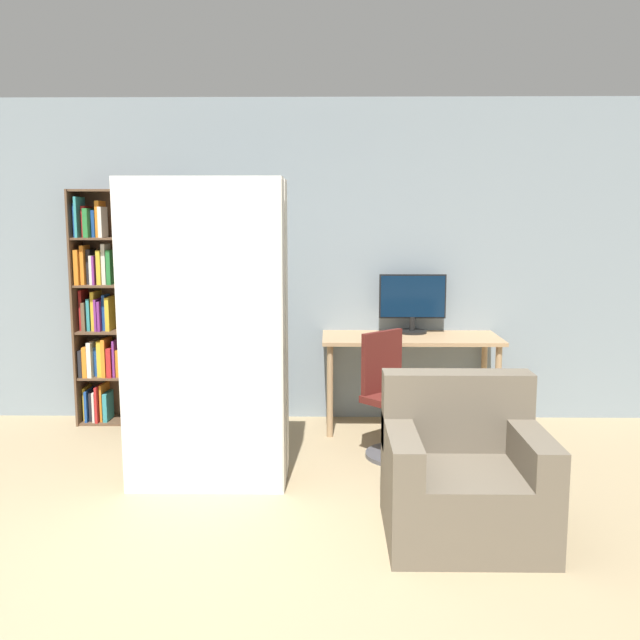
{
  "coord_description": "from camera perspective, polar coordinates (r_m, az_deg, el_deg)",
  "views": [
    {
      "loc": [
        0.66,
        -2.99,
        1.72
      ],
      "look_at": [
        0.59,
        1.67,
        1.05
      ],
      "focal_mm": 40.0,
      "sensor_mm": 36.0,
      "label": 1
    }
  ],
  "objects": [
    {
      "name": "wall_back",
      "position": [
        6.1,
        -5.41,
        4.68
      ],
      "size": [
        8.0,
        0.06,
        2.7
      ],
      "color": "gray",
      "rests_on": "ground"
    },
    {
      "name": "monitor",
      "position": [
        5.96,
        7.41,
        1.52
      ],
      "size": [
        0.55,
        0.25,
        0.49
      ],
      "color": "black",
      "rests_on": "desk"
    },
    {
      "name": "bookshelf",
      "position": [
        6.22,
        -16.43,
        0.73
      ],
      "size": [
        0.72,
        0.33,
        1.95
      ],
      "color": "brown",
      "rests_on": "ground"
    },
    {
      "name": "desk",
      "position": [
        5.84,
        7.27,
        -2.24
      ],
      "size": [
        1.43,
        0.63,
        0.77
      ],
      "color": "tan",
      "rests_on": "ground"
    },
    {
      "name": "ground_plane",
      "position": [
        3.52,
        -10.83,
        -21.28
      ],
      "size": [
        16.0,
        16.0,
        0.0
      ],
      "primitive_type": "plane",
      "color": "#9E8966"
    },
    {
      "name": "armchair",
      "position": [
        4.06,
        11.36,
        -12.16
      ],
      "size": [
        0.85,
        0.8,
        0.85
      ],
      "color": "#665B4C",
      "rests_on": "ground"
    },
    {
      "name": "office_chair",
      "position": [
        5.23,
        6.11,
        -6.96
      ],
      "size": [
        0.62,
        0.62,
        0.9
      ],
      "color": "#4C4C51",
      "rests_on": "ground"
    },
    {
      "name": "mattress_near",
      "position": [
        4.49,
        -9.27,
        -1.37
      ],
      "size": [
        1.01,
        0.26,
        1.97
      ],
      "color": "silver",
      "rests_on": "ground"
    },
    {
      "name": "mattress_far",
      "position": [
        4.78,
        -8.64,
        -0.78
      ],
      "size": [
        1.01,
        0.25,
        1.97
      ],
      "color": "silver",
      "rests_on": "ground"
    }
  ]
}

